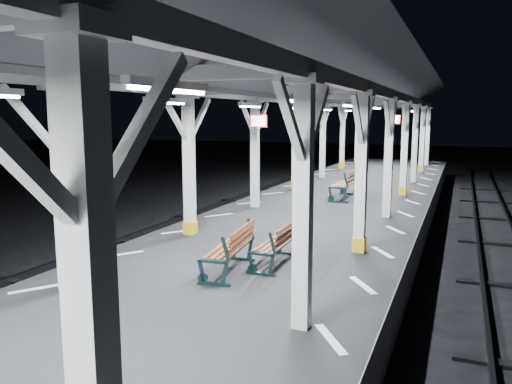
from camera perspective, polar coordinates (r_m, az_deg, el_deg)
The scene contains 9 objects.
ground at distance 9.74m, azimuth -2.90°, elevation -14.34°, with size 120.00×120.00×0.00m, color black.
platform at distance 9.55m, azimuth -2.92°, elevation -11.58°, with size 6.00×50.00×1.00m, color black.
hazard_stripes_left at distance 10.63m, azimuth -15.05°, elevation -6.90°, with size 1.00×48.00×0.01m, color silver.
hazard_stripes_right at distance 8.67m, azimuth 12.09°, elevation -10.36°, with size 1.00×48.00×0.01m, color silver.
track_left at distance 12.56m, azimuth -24.29°, elevation -9.36°, with size 2.20×60.00×0.16m.
canopy at distance 8.98m, azimuth -3.17°, elevation 13.48°, with size 5.40×49.00×4.65m.
bench_near at distance 9.03m, azimuth -2.66°, elevation -6.38°, with size 0.79×1.65×0.86m.
bench_mid at distance 9.49m, azimuth 2.67°, elevation -5.81°, with size 0.60×1.51×0.81m.
bench_far at distance 17.27m, azimuth 10.38°, elevation 1.01°, with size 0.72×1.87×1.01m.
Camera 1 is at (3.86, -8.09, 3.81)m, focal length 35.00 mm.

